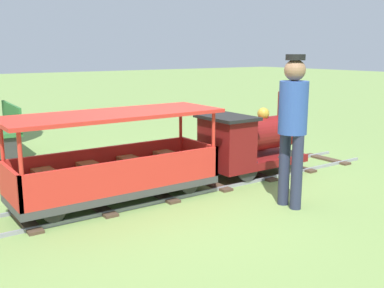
{
  "coord_description": "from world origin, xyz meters",
  "views": [
    {
      "loc": [
        4.44,
        -2.86,
        1.66
      ],
      "look_at": [
        0.0,
        0.23,
        0.55
      ],
      "focal_mm": 42.89,
      "sensor_mm": 36.0,
      "label": 1
    }
  ],
  "objects_px": {
    "passenger_car": "(116,166)",
    "park_bench": "(4,130)",
    "locomotive": "(249,141)",
    "conductor_person": "(293,119)"
  },
  "relations": [
    {
      "from": "passenger_car",
      "to": "conductor_person",
      "type": "height_order",
      "value": "conductor_person"
    },
    {
      "from": "passenger_car",
      "to": "park_bench",
      "type": "height_order",
      "value": "passenger_car"
    },
    {
      "from": "passenger_car",
      "to": "park_bench",
      "type": "bearing_deg",
      "value": -172.39
    },
    {
      "from": "locomotive",
      "to": "passenger_car",
      "type": "relative_size",
      "value": 0.61
    },
    {
      "from": "locomotive",
      "to": "passenger_car",
      "type": "height_order",
      "value": "locomotive"
    },
    {
      "from": "locomotive",
      "to": "passenger_car",
      "type": "bearing_deg",
      "value": -90.0
    },
    {
      "from": "locomotive",
      "to": "conductor_person",
      "type": "distance_m",
      "value": 1.33
    },
    {
      "from": "locomotive",
      "to": "park_bench",
      "type": "relative_size",
      "value": 1.1
    },
    {
      "from": "park_bench",
      "to": "conductor_person",
      "type": "bearing_deg",
      "value": 23.78
    },
    {
      "from": "locomotive",
      "to": "park_bench",
      "type": "distance_m",
      "value": 3.96
    }
  ]
}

